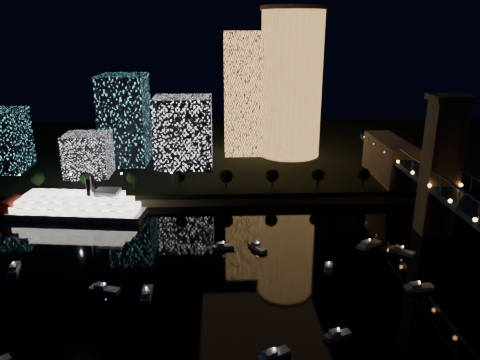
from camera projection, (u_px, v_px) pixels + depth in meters
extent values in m
plane|color=black|center=(269.00, 316.00, 121.53)|extent=(520.00, 520.00, 0.00)
cube|color=black|center=(242.00, 151.00, 272.68)|extent=(420.00, 160.00, 5.00)
cube|color=#6B5E4C|center=(250.00, 200.00, 198.92)|extent=(420.00, 6.00, 3.00)
cylinder|color=#FFAC51|center=(291.00, 85.00, 245.62)|extent=(32.00, 32.00, 74.81)
cylinder|color=#6B5E4C|center=(294.00, 8.00, 233.67)|extent=(34.00, 34.00, 2.00)
cube|color=#FFAC51|center=(243.00, 94.00, 251.13)|extent=(20.35, 20.35, 64.74)
cube|color=silver|center=(184.00, 132.00, 231.90)|extent=(27.91, 23.61, 34.35)
cube|color=#5DE5FF|center=(125.00, 119.00, 237.32)|extent=(22.13, 28.77, 44.27)
cube|color=silver|center=(88.00, 155.00, 217.83)|extent=(19.86, 18.06, 19.86)
cube|color=#5DE5FF|center=(2.00, 140.00, 225.59)|extent=(20.99, 23.09, 29.39)
cube|color=#6B5E4C|center=(440.00, 169.00, 164.09)|extent=(11.00, 9.00, 48.00)
cube|color=#6B5E4C|center=(450.00, 98.00, 156.31)|extent=(13.00, 11.00, 2.00)
cube|color=#6B5E4C|center=(388.00, 164.00, 215.46)|extent=(12.00, 40.00, 23.00)
cube|color=navy|center=(444.00, 189.00, 151.38)|extent=(0.50, 0.50, 7.00)
cube|color=navy|center=(414.00, 168.00, 174.17)|extent=(0.50, 0.50, 7.00)
sphere|color=#FF9138|center=(430.00, 185.00, 160.43)|extent=(1.20, 1.20, 1.20)
sphere|color=#FF9138|center=(385.00, 152.00, 203.16)|extent=(1.20, 1.20, 1.20)
cube|color=silver|center=(77.00, 214.00, 184.58)|extent=(54.39, 18.40, 2.67)
cube|color=white|center=(76.00, 208.00, 183.78)|extent=(49.84, 16.77, 2.44)
cube|color=white|center=(75.00, 202.00, 183.02)|extent=(45.30, 15.15, 2.44)
cube|color=white|center=(75.00, 196.00, 182.26)|extent=(38.55, 13.26, 2.44)
cube|color=silver|center=(108.00, 192.00, 180.64)|extent=(9.61, 7.66, 2.00)
cylinder|color=black|center=(88.00, 187.00, 178.25)|extent=(1.56, 1.56, 6.67)
cylinder|color=black|center=(92.00, 184.00, 182.46)|extent=(1.56, 1.56, 6.67)
cylinder|color=maroon|center=(11.00, 207.00, 185.88)|extent=(8.90, 10.84, 7.78)
cube|color=silver|center=(223.00, 247.00, 158.38)|extent=(7.20, 3.06, 1.20)
cube|color=silver|center=(220.00, 244.00, 157.88)|extent=(2.64, 2.10, 1.00)
sphere|color=white|center=(223.00, 242.00, 157.76)|extent=(0.36, 0.36, 0.36)
cube|color=silver|center=(419.00, 288.00, 133.60)|extent=(8.63, 3.60, 1.20)
cube|color=silver|center=(415.00, 285.00, 133.08)|extent=(3.16, 2.49, 1.00)
sphere|color=white|center=(420.00, 282.00, 132.98)|extent=(0.36, 0.36, 0.36)
cube|color=silver|center=(338.00, 335.00, 112.97)|extent=(7.11, 4.28, 1.20)
cube|color=silver|center=(335.00, 333.00, 112.28)|extent=(2.82, 2.44, 1.00)
sphere|color=white|center=(338.00, 328.00, 112.35)|extent=(0.36, 0.36, 0.36)
cube|color=silver|center=(147.00, 294.00, 130.55)|extent=(2.94, 8.46, 1.20)
cube|color=silver|center=(146.00, 293.00, 129.02)|extent=(2.27, 3.00, 1.00)
sphere|color=white|center=(146.00, 288.00, 129.93)|extent=(0.36, 0.36, 0.36)
cube|color=silver|center=(369.00, 245.00, 160.23)|extent=(9.40, 7.45, 1.20)
cube|color=silver|center=(367.00, 243.00, 159.13)|extent=(4.02, 3.76, 1.00)
sphere|color=white|center=(370.00, 239.00, 159.61)|extent=(0.36, 0.36, 0.36)
cube|color=silver|center=(258.00, 248.00, 158.03)|extent=(6.25, 8.31, 1.20)
cube|color=silver|center=(256.00, 243.00, 158.66)|extent=(3.23, 3.50, 1.00)
sphere|color=white|center=(258.00, 242.00, 157.41)|extent=(0.36, 0.36, 0.36)
cube|color=silver|center=(328.00, 268.00, 144.37)|extent=(4.37, 7.80, 1.20)
cube|color=silver|center=(328.00, 267.00, 143.00)|extent=(2.58, 3.04, 1.00)
sphere|color=white|center=(329.00, 263.00, 143.75)|extent=(0.36, 0.36, 0.36)
cube|color=silver|center=(14.00, 268.00, 144.38)|extent=(4.12, 8.08, 1.20)
cube|color=silver|center=(13.00, 267.00, 142.97)|extent=(2.56, 3.08, 1.00)
sphere|color=white|center=(13.00, 263.00, 143.75)|extent=(0.36, 0.36, 0.36)
cube|color=silver|center=(274.00, 356.00, 106.03)|extent=(8.07, 6.15, 1.20)
cube|color=silver|center=(270.00, 353.00, 105.08)|extent=(3.41, 3.16, 1.00)
sphere|color=white|center=(274.00, 348.00, 105.41)|extent=(0.36, 0.36, 0.36)
cube|color=silver|center=(402.00, 252.00, 155.14)|extent=(7.72, 7.23, 1.20)
cube|color=silver|center=(399.00, 248.00, 155.52)|extent=(3.49, 3.42, 1.00)
sphere|color=white|center=(403.00, 246.00, 154.52)|extent=(0.36, 0.36, 0.36)
cube|color=silver|center=(105.00, 290.00, 132.68)|extent=(9.28, 5.44, 1.20)
cube|color=silver|center=(100.00, 286.00, 132.68)|extent=(3.66, 3.15, 1.00)
sphere|color=white|center=(104.00, 283.00, 132.06)|extent=(0.36, 0.36, 0.36)
cylinder|color=black|center=(39.00, 186.00, 199.37)|extent=(0.70, 0.70, 4.00)
sphere|color=black|center=(38.00, 178.00, 198.29)|extent=(5.75, 5.75, 5.75)
cylinder|color=black|center=(86.00, 185.00, 200.16)|extent=(0.70, 0.70, 4.00)
sphere|color=black|center=(85.00, 178.00, 199.07)|extent=(5.20, 5.20, 5.20)
cylinder|color=black|center=(133.00, 185.00, 200.95)|extent=(0.70, 0.70, 4.00)
sphere|color=black|center=(133.00, 177.00, 199.86)|extent=(5.66, 5.66, 5.66)
cylinder|color=black|center=(180.00, 184.00, 201.73)|extent=(0.70, 0.70, 4.00)
sphere|color=black|center=(180.00, 177.00, 200.64)|extent=(5.03, 5.03, 5.03)
cylinder|color=black|center=(226.00, 184.00, 202.52)|extent=(0.70, 0.70, 4.00)
sphere|color=black|center=(226.00, 176.00, 201.43)|extent=(6.04, 6.04, 6.04)
cylinder|color=black|center=(272.00, 183.00, 203.30)|extent=(0.70, 0.70, 4.00)
sphere|color=black|center=(272.00, 175.00, 202.21)|extent=(5.82, 5.82, 5.82)
cylinder|color=black|center=(318.00, 182.00, 204.09)|extent=(0.70, 0.70, 4.00)
sphere|color=black|center=(318.00, 175.00, 203.00)|extent=(5.62, 5.62, 5.62)
cylinder|color=black|center=(363.00, 182.00, 204.87)|extent=(0.70, 0.70, 4.00)
sphere|color=black|center=(364.00, 174.00, 203.79)|extent=(5.59, 5.59, 5.59)
cylinder|color=black|center=(21.00, 181.00, 204.52)|extent=(0.24, 0.24, 5.00)
sphere|color=#FFCC7F|center=(20.00, 175.00, 203.65)|extent=(0.70, 0.70, 0.70)
cylinder|color=black|center=(71.00, 180.00, 205.39)|extent=(0.24, 0.24, 5.00)
sphere|color=#FFCC7F|center=(71.00, 174.00, 204.52)|extent=(0.70, 0.70, 0.70)
cylinder|color=black|center=(122.00, 180.00, 206.25)|extent=(0.24, 0.24, 5.00)
sphere|color=#FFCC7F|center=(121.00, 174.00, 205.38)|extent=(0.70, 0.70, 0.70)
cylinder|color=black|center=(172.00, 179.00, 207.12)|extent=(0.24, 0.24, 5.00)
sphere|color=#FFCC7F|center=(172.00, 173.00, 206.24)|extent=(0.70, 0.70, 0.70)
cylinder|color=black|center=(221.00, 178.00, 207.98)|extent=(0.24, 0.24, 5.00)
sphere|color=#FFCC7F|center=(221.00, 172.00, 207.11)|extent=(0.70, 0.70, 0.70)
cylinder|color=black|center=(271.00, 178.00, 208.84)|extent=(0.24, 0.24, 5.00)
sphere|color=#FFCC7F|center=(271.00, 172.00, 207.97)|extent=(0.70, 0.70, 0.70)
cylinder|color=black|center=(319.00, 177.00, 209.71)|extent=(0.24, 0.24, 5.00)
sphere|color=#FFCC7F|center=(320.00, 171.00, 208.84)|extent=(0.70, 0.70, 0.70)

